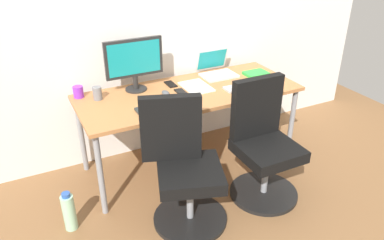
# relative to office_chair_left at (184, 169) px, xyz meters

# --- Properties ---
(ground_plane) EXTENTS (5.28, 5.28, 0.00)m
(ground_plane) POSITION_rel_office_chair_left_xyz_m (0.35, 0.62, -0.42)
(ground_plane) COLOR brown
(back_wall) EXTENTS (4.40, 0.04, 2.60)m
(back_wall) POSITION_rel_office_chair_left_xyz_m (0.35, 1.06, 0.88)
(back_wall) COLOR white
(back_wall) RESTS_ON ground
(desk) EXTENTS (1.83, 0.73, 0.71)m
(desk) POSITION_rel_office_chair_left_xyz_m (0.35, 0.62, 0.23)
(desk) COLOR #B77542
(desk) RESTS_ON ground
(office_chair_left) EXTENTS (0.56, 0.56, 0.94)m
(office_chair_left) POSITION_rel_office_chair_left_xyz_m (0.00, 0.00, 0.00)
(office_chair_left) COLOR black
(office_chair_left) RESTS_ON ground
(office_chair_right) EXTENTS (0.54, 0.54, 0.94)m
(office_chair_right) POSITION_rel_office_chair_left_xyz_m (0.68, 0.00, 0.00)
(office_chair_right) COLOR black
(office_chair_right) RESTS_ON ground
(water_bottle_on_floor) EXTENTS (0.09, 0.09, 0.31)m
(water_bottle_on_floor) POSITION_rel_office_chair_left_xyz_m (-0.78, 0.25, -0.28)
(water_bottle_on_floor) COLOR #A5D8B2
(water_bottle_on_floor) RESTS_ON ground
(desktop_monitor) EXTENTS (0.48, 0.18, 0.43)m
(desktop_monitor) POSITION_rel_office_chair_left_xyz_m (-0.03, 0.84, 0.53)
(desktop_monitor) COLOR #262626
(desktop_monitor) RESTS_ON desk
(open_laptop) EXTENTS (0.31, 0.28, 0.22)m
(open_laptop) POSITION_rel_office_chair_left_xyz_m (0.74, 0.86, 0.34)
(open_laptop) COLOR silver
(open_laptop) RESTS_ON desk
(keyboard_by_monitor) EXTENTS (0.34, 0.12, 0.02)m
(keyboard_by_monitor) POSITION_rel_office_chair_left_xyz_m (-0.00, 0.42, 0.29)
(keyboard_by_monitor) COLOR #2D2D2D
(keyboard_by_monitor) RESTS_ON desk
(keyboard_by_laptop) EXTENTS (0.34, 0.12, 0.02)m
(keyboard_by_laptop) POSITION_rel_office_chair_left_xyz_m (0.79, 0.48, 0.29)
(keyboard_by_laptop) COLOR #B7B7B7
(keyboard_by_laptop) RESTS_ON desk
(mouse_by_monitor) EXTENTS (0.06, 0.10, 0.03)m
(mouse_by_monitor) POSITION_rel_office_chair_left_xyz_m (0.15, 0.64, 0.30)
(mouse_by_monitor) COLOR #515156
(mouse_by_monitor) RESTS_ON desk
(mouse_by_laptop) EXTENTS (0.06, 0.10, 0.03)m
(mouse_by_laptop) POSITION_rel_office_chair_left_xyz_m (1.03, 0.46, 0.30)
(mouse_by_laptop) COLOR #515156
(mouse_by_laptop) RESTS_ON desk
(coffee_mug) EXTENTS (0.08, 0.08, 0.09)m
(coffee_mug) POSITION_rel_office_chair_left_xyz_m (-0.49, 0.90, 0.33)
(coffee_mug) COLOR purple
(coffee_mug) RESTS_ON desk
(pen_cup) EXTENTS (0.07, 0.07, 0.10)m
(pen_cup) POSITION_rel_office_chair_left_xyz_m (-0.37, 0.79, 0.34)
(pen_cup) COLOR slate
(pen_cup) RESTS_ON desk
(phone_near_monitor) EXTENTS (0.07, 0.14, 0.01)m
(phone_near_monitor) POSITION_rel_office_chair_left_xyz_m (0.28, 0.62, 0.29)
(phone_near_monitor) COLOR black
(phone_near_monitor) RESTS_ON desk
(phone_near_laptop) EXTENTS (0.07, 0.14, 0.01)m
(phone_near_laptop) POSITION_rel_office_chair_left_xyz_m (0.27, 0.81, 0.29)
(phone_near_laptop) COLOR black
(phone_near_laptop) RESTS_ON desk
(notebook) EXTENTS (0.21, 0.15, 0.03)m
(notebook) POSITION_rel_office_chair_left_xyz_m (1.06, 0.68, 0.30)
(notebook) COLOR green
(notebook) RESTS_ON desk
(paper_pile) EXTENTS (0.21, 0.30, 0.01)m
(paper_pile) POSITION_rel_office_chair_left_xyz_m (0.44, 0.66, 0.29)
(paper_pile) COLOR white
(paper_pile) RESTS_ON desk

